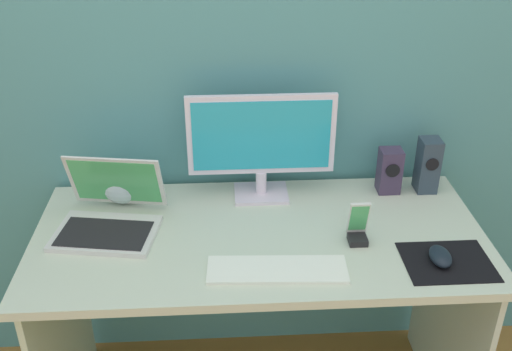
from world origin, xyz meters
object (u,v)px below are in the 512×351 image
monitor (261,142)px  keyboard_external (277,270)px  fishbowl (123,181)px  laptop (109,215)px  phone_in_dock (358,228)px  mouse (440,256)px  speaker_near_monitor (390,171)px  speaker_right (428,165)px

monitor → keyboard_external: bearing=-87.6°
keyboard_external → fishbowl: bearing=141.7°
laptop → keyboard_external: (0.50, -0.25, -0.04)m
monitor → laptop: bearing=-160.7°
laptop → phone_in_dock: (0.75, -0.12, 0.00)m
mouse → keyboard_external: bearing=-176.9°
keyboard_external → mouse: 0.47m
speaker_near_monitor → keyboard_external: speaker_near_monitor is taller
speaker_near_monitor → fishbowl: bearing=-179.4°
mouse → speaker_near_monitor: bearing=98.0°
fishbowl → keyboard_external: 0.63m
monitor → fishbowl: monitor is taller
monitor → phone_in_dock: (0.27, -0.29, -0.15)m
mouse → speaker_right: bearing=80.1°
fishbowl → mouse: fishbowl is taller
fishbowl → keyboard_external: size_ratio=0.39×
speaker_near_monitor → keyboard_external: (-0.42, -0.42, -0.07)m
fishbowl → keyboard_external: bearing=-41.0°
speaker_near_monitor → mouse: size_ratio=1.56×
laptop → speaker_right: bearing=9.4°
keyboard_external → phone_in_dock: (0.25, 0.13, 0.04)m
mouse → phone_in_dock: 0.25m
laptop → phone_in_dock: size_ratio=2.51×
monitor → phone_in_dock: monitor is taller
speaker_right → mouse: bearing=-101.4°
speaker_near_monitor → laptop: (-0.92, -0.17, -0.03)m
laptop → mouse: size_ratio=3.44×
phone_in_dock → keyboard_external: bearing=-152.4°
laptop → fishbowl: (0.02, 0.16, 0.03)m
keyboard_external → phone_in_dock: phone_in_dock is taller
phone_in_dock → mouse: bearing=-29.1°
speaker_right → fishbowl: size_ratio=1.26×
fishbowl → mouse: bearing=-23.0°
speaker_right → speaker_near_monitor: bearing=-180.0°
laptop → keyboard_external: 0.56m
laptop → mouse: laptop is taller
keyboard_external → speaker_near_monitor: bearing=48.0°
keyboard_external → mouse: mouse is taller
fishbowl → phone_in_dock: 0.78m
fishbowl → keyboard_external: fishbowl is taller
mouse → fishbowl: bearing=158.5°
fishbowl → keyboard_external: (0.48, -0.41, -0.07)m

